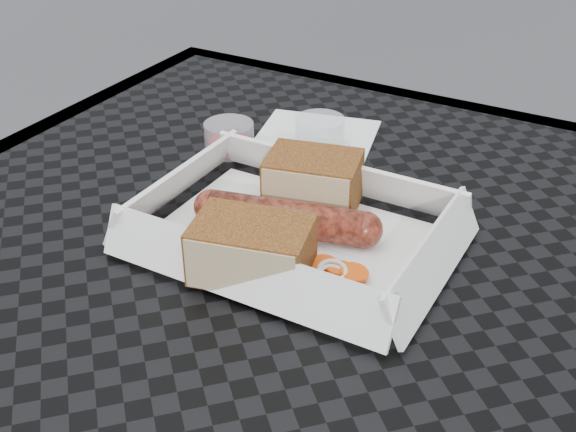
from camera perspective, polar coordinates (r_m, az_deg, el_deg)
The scene contains 9 objects.
patio_table at distance 0.59m, azimuth 1.84°, elevation -11.27°, with size 0.80×0.80×0.74m.
food_tray at distance 0.59m, azimuth 0.47°, elevation -1.86°, with size 0.22×0.15×0.00m, color white.
bratwurst at distance 0.59m, azimuth -0.16°, elevation -0.15°, with size 0.16×0.06×0.03m.
bread_near at distance 0.62m, azimuth 1.99°, elevation 2.68°, with size 0.08×0.06×0.05m, color brown.
bread_far at distance 0.54m, azimuth -2.86°, elevation -2.66°, with size 0.09×0.06×0.04m, color brown.
veg_garnish at distance 0.54m, azimuth 3.53°, elevation -5.31°, with size 0.03×0.03×0.00m.
napkin at distance 0.76m, azimuth 2.12°, elevation 6.14°, with size 0.12×0.12×0.00m, color white.
condiment_cup_sauce at distance 0.73m, azimuth -4.67°, elevation 6.22°, with size 0.05×0.05×0.03m, color maroon.
condiment_cup_empty at distance 0.74m, azimuth 2.54°, elevation 6.66°, with size 0.05×0.05×0.03m, color silver.
Camera 1 is at (0.19, -0.39, 1.07)m, focal length 45.00 mm.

